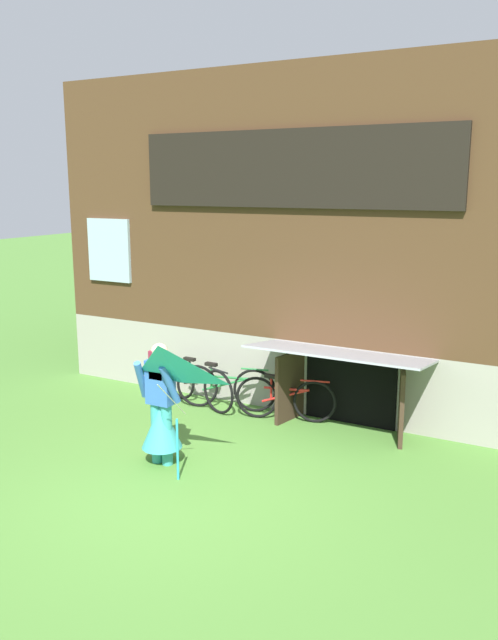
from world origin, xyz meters
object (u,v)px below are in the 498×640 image
(kite, at_px, (159,381))
(bicycle_red, at_px, (285,398))
(bicycle_black, at_px, (199,384))
(person, at_px, (161,414))
(bicycle_green, at_px, (226,387))

(kite, bearing_deg, bicycle_red, 82.50)
(bicycle_red, bearing_deg, bicycle_black, 167.53)
(kite, height_order, bicycle_red, kite)
(person, xyz_separation_m, bicycle_green, (-0.31, 2.14, -0.30))
(bicycle_green, xyz_separation_m, bicycle_black, (-0.46, -0.06, 0.00))
(kite, xyz_separation_m, bicycle_green, (-0.69, 2.68, -0.95))
(bicycle_black, bearing_deg, kite, -47.43)
(kite, xyz_separation_m, bicycle_red, (0.35, 2.69, -0.97))
(kite, distance_m, bicycle_green, 2.92)
(bicycle_red, height_order, bicycle_green, bicycle_green)
(kite, relative_size, bicycle_red, 1.09)
(person, bearing_deg, bicycle_green, 79.41)
(person, bearing_deg, bicycle_black, 91.50)
(bicycle_red, distance_m, bicycle_black, 1.51)
(person, bearing_deg, kite, -72.97)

